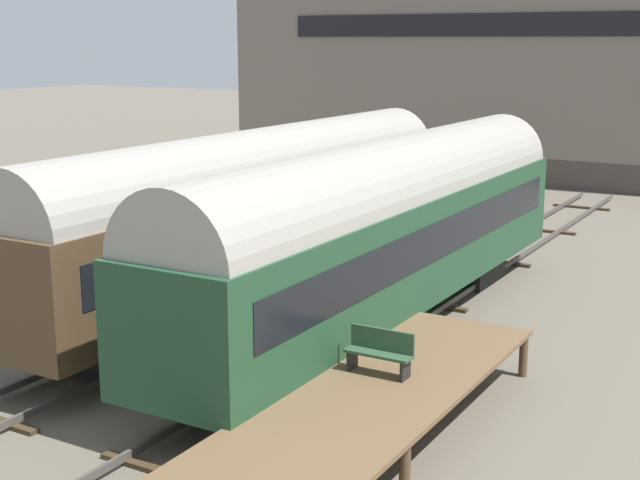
# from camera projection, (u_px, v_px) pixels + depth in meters

# --- Properties ---
(ground_plane) EXTENTS (200.00, 200.00, 0.00)m
(ground_plane) POSITION_uv_depth(u_px,v_px,m) (95.00, 375.00, 20.87)
(ground_plane) COLOR #60594C
(track_middle) EXTENTS (2.60, 60.00, 0.26)m
(track_middle) POSITION_uv_depth(u_px,v_px,m) (95.00, 369.00, 20.84)
(track_middle) COLOR #4C4742
(track_middle) RESTS_ON ground
(track_right) EXTENTS (2.60, 60.00, 0.26)m
(track_right) POSITION_uv_depth(u_px,v_px,m) (252.00, 408.00, 18.65)
(track_right) COLOR #4C4742
(track_right) RESTS_ON ground
(train_car_brown) EXTENTS (3.02, 18.86, 5.17)m
(train_car_brown) POSITION_uv_depth(u_px,v_px,m) (259.00, 205.00, 26.09)
(train_car_brown) COLOR black
(train_car_brown) RESTS_ON ground
(train_car_green) EXTENTS (3.06, 18.36, 5.19)m
(train_car_green) POSITION_uv_depth(u_px,v_px,m) (388.00, 224.00, 23.39)
(train_car_green) COLOR black
(train_car_green) RESTS_ON ground
(station_platform) EXTENTS (3.06, 13.34, 1.10)m
(station_platform) POSITION_uv_depth(u_px,v_px,m) (335.00, 425.00, 15.76)
(station_platform) COLOR brown
(station_platform) RESTS_ON ground
(bench) EXTENTS (1.40, 0.40, 0.91)m
(bench) POSITION_uv_depth(u_px,v_px,m) (380.00, 350.00, 17.88)
(bench) COLOR #2D4C33
(bench) RESTS_ON station_platform
(warehouse_building) EXTENTS (29.71, 12.65, 15.34)m
(warehouse_building) POSITION_uv_depth(u_px,v_px,m) (502.00, 40.00, 53.14)
(warehouse_building) COLOR #46403A
(warehouse_building) RESTS_ON ground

